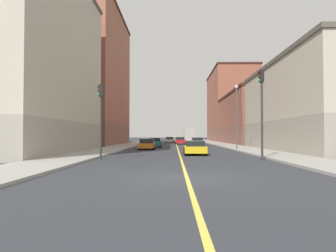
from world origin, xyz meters
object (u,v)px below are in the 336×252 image
at_px(building_right_midblock, 91,78).
at_px(car_teal, 155,142).
at_px(building_left_mid, 255,119).
at_px(car_maroon, 197,142).
at_px(traffic_light_left_near, 262,102).
at_px(building_left_near, 319,106).
at_px(car_white, 170,140).
at_px(car_red, 180,141).
at_px(box_truck, 189,135).
at_px(building_left_far, 231,107).
at_px(car_yellow, 195,148).
at_px(car_orange, 147,144).
at_px(street_lamp_left_near, 237,110).
at_px(building_right_corner, 22,61).
at_px(traffic_light_right_near, 101,110).

xyz_separation_m(building_right_midblock, car_teal, (11.93, -9.84, -11.05)).
height_order(building_left_mid, car_maroon, building_left_mid).
distance_m(traffic_light_left_near, car_maroon, 27.79).
bearing_deg(building_left_near, car_white, 114.14).
height_order(traffic_light_left_near, car_white, traffic_light_left_near).
height_order(car_white, car_red, car_red).
bearing_deg(car_maroon, box_truck, 90.04).
distance_m(building_left_far, traffic_light_left_near, 65.99).
xyz_separation_m(building_right_midblock, traffic_light_left_near, (20.88, -33.14, -7.59)).
bearing_deg(car_yellow, building_left_mid, 67.53).
xyz_separation_m(car_orange, car_red, (4.43, 21.85, 0.02)).
bearing_deg(building_left_near, box_truck, 105.67).
relative_size(car_orange, box_truck, 0.62).
bearing_deg(street_lamp_left_near, building_left_near, -17.46).
height_order(traffic_light_left_near, street_lamp_left_near, street_lamp_left_near).
relative_size(building_left_mid, traffic_light_left_near, 4.05).
relative_size(car_teal, car_red, 1.15).
bearing_deg(car_yellow, car_white, 93.57).
bearing_deg(traffic_light_left_near, building_left_near, 51.40).
bearing_deg(street_lamp_left_near, building_right_corner, -162.62).
distance_m(car_orange, car_maroon, 13.80).
bearing_deg(traffic_light_left_near, building_right_corner, 160.24).
height_order(building_right_corner, car_white, building_right_corner).
relative_size(building_right_midblock, car_maroon, 5.97).
xyz_separation_m(car_orange, car_teal, (0.52, 7.80, 0.03)).
distance_m(building_left_near, car_orange, 19.66).
xyz_separation_m(traffic_light_right_near, car_orange, (2.08, 15.51, -2.92)).
distance_m(traffic_light_right_near, car_maroon, 29.03).
height_order(building_right_midblock, traffic_light_right_near, building_right_midblock).
xyz_separation_m(car_teal, car_yellow, (4.52, -17.87, -0.04)).
height_order(building_right_corner, car_maroon, building_right_corner).
height_order(building_right_corner, car_orange, building_right_corner).
bearing_deg(street_lamp_left_near, traffic_light_right_near, -131.20).
bearing_deg(street_lamp_left_near, car_white, 103.40).
relative_size(traffic_light_left_near, car_orange, 1.52).
bearing_deg(car_red, car_teal, -105.54).
bearing_deg(car_teal, box_truck, 78.38).
distance_m(car_white, car_red, 11.34).
height_order(car_teal, box_truck, box_truck).
bearing_deg(building_left_near, car_red, 119.33).
relative_size(car_yellow, car_red, 1.06).
distance_m(building_left_near, car_maroon, 20.17).
xyz_separation_m(street_lamp_left_near, car_teal, (-9.96, 8.95, -3.95)).
height_order(traffic_light_left_near, box_truck, traffic_light_left_near).
distance_m(building_left_mid, building_right_midblock, 31.52).
bearing_deg(car_maroon, car_white, 102.22).
xyz_separation_m(building_right_corner, box_truck, (18.30, 46.78, -7.25)).
bearing_deg(car_maroon, traffic_light_left_near, -84.68).
distance_m(car_orange, car_red, 22.30).
distance_m(building_right_corner, car_yellow, 18.53).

